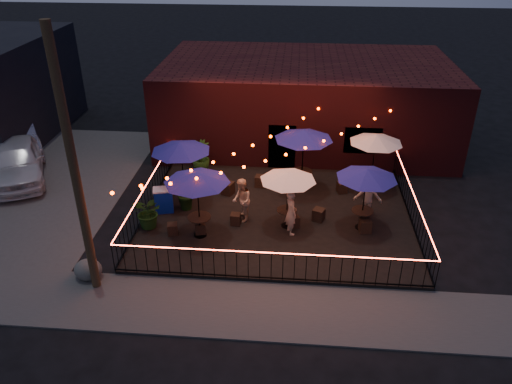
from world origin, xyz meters
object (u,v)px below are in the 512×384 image
cafe_table_3 (304,136)px  boulder (88,270)px  cafe_table_1 (181,148)px  cafe_table_2 (288,177)px  cafe_table_5 (376,140)px  cafe_table_4 (367,175)px  utility_pole (75,172)px  cafe_table_0 (197,178)px  cooler (164,200)px

cafe_table_3 → boulder: bearing=-136.5°
cafe_table_1 → boulder: (-2.04, -4.91, -2.12)m
cafe_table_1 → cafe_table_2: bearing=-20.1°
cafe_table_1 → cafe_table_3: bearing=17.1°
cafe_table_1 → cafe_table_5: cafe_table_1 is taller
cafe_table_4 → cafe_table_3: bearing=127.8°
cafe_table_2 → cafe_table_4: 2.72m
cafe_table_3 → cafe_table_5: 2.93m
utility_pole → cafe_table_4: size_ratio=2.80×
cafe_table_0 → cooler: 2.90m
cafe_table_0 → cafe_table_5: (6.46, 4.18, -0.12)m
boulder → cooler: bearing=70.5°
utility_pole → cooler: 5.66m
cafe_table_0 → boulder: size_ratio=2.81×
cafe_table_1 → cafe_table_2: (4.11, -1.51, -0.29)m
cafe_table_0 → cooler: bearing=137.3°
cafe_table_0 → cafe_table_3: bearing=47.0°
cafe_table_3 → cafe_table_2: bearing=-100.1°
cafe_table_2 → cafe_table_4: size_ratio=0.82×
utility_pole → cafe_table_5: bearing=37.5°
cafe_table_0 → cafe_table_4: 5.84m
cafe_table_1 → cooler: 2.10m
cafe_table_3 → boulder: size_ratio=3.18×
cafe_table_2 → utility_pole: bearing=-146.9°
cafe_table_1 → cooler: bearing=-125.7°
cafe_table_3 → cooler: 6.02m
cafe_table_4 → boulder: bearing=-158.4°
cafe_table_3 → cooler: cafe_table_3 is taller
cafe_table_5 → cooler: 8.71m
cafe_table_2 → cafe_table_3: bearing=79.9°
cafe_table_4 → cooler: bearing=175.8°
cafe_table_0 → cafe_table_1: 2.62m
cafe_table_1 → cooler: (-0.61, -0.84, -1.82)m
cafe_table_3 → cooler: (-5.24, -2.27, -1.89)m
cafe_table_4 → cafe_table_5: (0.71, 3.18, 0.00)m
cafe_table_3 → boulder: cafe_table_3 is taller
cooler → boulder: 4.32m
cafe_table_3 → cafe_table_4: bearing=-52.2°
cafe_table_0 → cafe_table_2: size_ratio=1.06×
cafe_table_2 → cafe_table_1: bearing=159.9°
utility_pole → cafe_table_2: 7.14m
utility_pole → boulder: utility_pole is taller
cafe_table_2 → cafe_table_5: (3.42, 3.29, 0.15)m
cafe_table_4 → boulder: (-8.87, -3.52, -1.97)m
cooler → cafe_table_3: bearing=9.4°
cooler → cafe_table_5: bearing=3.9°
cafe_table_2 → cooler: cafe_table_2 is taller
utility_pole → cafe_table_1: utility_pole is taller
cafe_table_0 → cafe_table_4: cafe_table_0 is taller
cafe_table_3 → utility_pole: bearing=-133.3°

